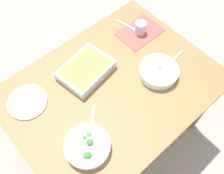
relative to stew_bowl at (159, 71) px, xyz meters
name	(u,v)px	position (x,y,z in m)	size (l,w,h in m)	color
ground_plane	(112,132)	(-0.26, 0.12, -0.77)	(6.00, 6.00, 0.00)	#9E9389
dining_table	(112,95)	(-0.26, 0.12, -0.12)	(1.20, 0.90, 0.74)	olive
placemat	(140,32)	(0.15, 0.31, -0.03)	(0.28, 0.20, 0.00)	#B24C47
stew_bowl	(159,71)	(0.00, 0.00, 0.00)	(0.23, 0.23, 0.06)	white
broccoli_bowl	(87,146)	(-0.59, -0.07, 0.00)	(0.23, 0.23, 0.07)	white
baking_dish	(86,70)	(-0.31, 0.29, 0.00)	(0.33, 0.26, 0.06)	silver
drink_cup	(140,28)	(0.15, 0.31, 0.01)	(0.07, 0.07, 0.08)	#B2BCC6
side_plate	(27,102)	(-0.68, 0.35, -0.03)	(0.22, 0.22, 0.01)	white
spoon_by_stew	(172,61)	(0.13, 0.01, -0.03)	(0.18, 0.03, 0.01)	silver
spoon_by_broccoli	(91,125)	(-0.50, 0.01, -0.03)	(0.14, 0.13, 0.01)	silver
spoon_spare	(130,27)	(0.14, 0.38, -0.03)	(0.06, 0.17, 0.01)	silver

